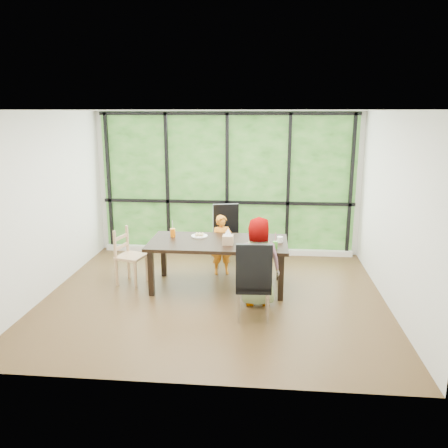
{
  "coord_description": "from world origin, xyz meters",
  "views": [
    {
      "loc": [
        0.73,
        -6.24,
        2.69
      ],
      "look_at": [
        0.12,
        0.27,
        1.05
      ],
      "focal_mm": 36.17,
      "sensor_mm": 36.0,
      "label": 1
    }
  ],
  "objects": [
    {
      "name": "plate_near",
      "position": [
        0.59,
        0.16,
        0.76
      ],
      "size": [
        0.25,
        0.25,
        0.02
      ],
      "primitive_type": "cylinder",
      "color": "white",
      "rests_on": "dining_table"
    },
    {
      "name": "white_mug",
      "position": [
        0.96,
        0.4,
        0.79
      ],
      "size": [
        0.09,
        0.09,
        0.09
      ],
      "primitive_type": "cylinder",
      "color": "white",
      "rests_on": "dining_table"
    },
    {
      "name": "back_wall",
      "position": [
        0.0,
        2.25,
        1.35
      ],
      "size": [
        5.0,
        0.0,
        5.0
      ],
      "primitive_type": "plane",
      "rotation": [
        1.57,
        0.0,
        0.0
      ],
      "color": "silver",
      "rests_on": "ground"
    },
    {
      "name": "chair_end_beech",
      "position": [
        -1.37,
        0.41,
        0.45
      ],
      "size": [
        0.49,
        0.51,
        0.9
      ],
      "primitive_type": "cube",
      "rotation": [
        0.0,
        0.0,
        1.32
      ],
      "color": "#A57A56",
      "rests_on": "ground"
    },
    {
      "name": "chair_interior_leather",
      "position": [
        0.6,
        -0.65,
        0.54
      ],
      "size": [
        0.48,
        0.48,
        1.08
      ],
      "primitive_type": "cube",
      "rotation": [
        0.0,
        0.0,
        3.19
      ],
      "color": "black",
      "rests_on": "ground"
    },
    {
      "name": "straw_pink",
      "position": [
        0.89,
        0.07,
        0.9
      ],
      "size": [
        0.01,
        0.04,
        0.2
      ],
      "primitive_type": "cylinder",
      "rotation": [
        0.14,
        0.0,
        0.0
      ],
      "color": "pink",
      "rests_on": "green_cup"
    },
    {
      "name": "foliage_backdrop",
      "position": [
        0.0,
        2.23,
        1.35
      ],
      "size": [
        4.8,
        0.02,
        2.65
      ],
      "primitive_type": "cube",
      "color": "#1E4714",
      "rests_on": "back_wall"
    },
    {
      "name": "placemat",
      "position": [
        0.61,
        0.12,
        0.75
      ],
      "size": [
        0.42,
        0.31,
        0.01
      ],
      "primitive_type": "cube",
      "color": "tan",
      "rests_on": "dining_table"
    },
    {
      "name": "child_older",
      "position": [
        0.65,
        -0.21,
        0.64
      ],
      "size": [
        0.65,
        0.45,
        1.27
      ],
      "primitive_type": "imported",
      "rotation": [
        0.0,
        0.0,
        3.23
      ],
      "color": "gray",
      "rests_on": "ground"
    },
    {
      "name": "plate_far",
      "position": [
        -0.31,
        0.62,
        0.76
      ],
      "size": [
        0.26,
        0.26,
        0.02
      ],
      "primitive_type": "cylinder",
      "color": "white",
      "rests_on": "dining_table"
    },
    {
      "name": "orange_cup",
      "position": [
        -0.72,
        0.57,
        0.82
      ],
      "size": [
        0.08,
        0.08,
        0.13
      ],
      "primitive_type": "cylinder",
      "color": "orange",
      "rests_on": "dining_table"
    },
    {
      "name": "tissue_box",
      "position": [
        0.18,
        0.23,
        0.82
      ],
      "size": [
        0.16,
        0.16,
        0.14
      ],
      "primitive_type": "cube",
      "color": "tan",
      "rests_on": "dining_table"
    },
    {
      "name": "window_mullions",
      "position": [
        0.0,
        2.19,
        1.35
      ],
      "size": [
        4.8,
        0.06,
        2.65
      ],
      "primitive_type": null,
      "color": "black",
      "rests_on": "back_wall"
    },
    {
      "name": "dining_table",
      "position": [
        0.02,
        0.37,
        0.38
      ],
      "size": [
        2.18,
        1.18,
        0.75
      ],
      "primitive_type": "cube",
      "rotation": [
        0.0,
        0.0,
        0.07
      ],
      "color": "black",
      "rests_on": "ground"
    },
    {
      "name": "crepe_rolls_near",
      "position": [
        0.59,
        0.16,
        0.78
      ],
      "size": [
        0.15,
        0.12,
        0.04
      ],
      "primitive_type": null,
      "color": "tan",
      "rests_on": "plate_near"
    },
    {
      "name": "ground",
      "position": [
        0.0,
        0.0,
        0.0
      ],
      "size": [
        5.0,
        5.0,
        0.0
      ],
      "primitive_type": "plane",
      "color": "black",
      "rests_on": "ground"
    },
    {
      "name": "window_sill",
      "position": [
        0.0,
        2.15,
        0.05
      ],
      "size": [
        4.8,
        0.12,
        0.1
      ],
      "primitive_type": "cube",
      "color": "silver",
      "rests_on": "ground"
    },
    {
      "name": "crepe_rolls_far",
      "position": [
        -0.31,
        0.62,
        0.78
      ],
      "size": [
        0.15,
        0.12,
        0.04
      ],
      "primitive_type": null,
      "color": "tan",
      "rests_on": "plate_far"
    },
    {
      "name": "green_cup",
      "position": [
        0.89,
        0.07,
        0.8
      ],
      "size": [
        0.07,
        0.07,
        0.11
      ],
      "primitive_type": "cylinder",
      "color": "green",
      "rests_on": "dining_table"
    },
    {
      "name": "straw_white",
      "position": [
        -0.72,
        0.57,
        0.92
      ],
      "size": [
        0.01,
        0.04,
        0.2
      ],
      "primitive_type": "cylinder",
      "rotation": [
        0.14,
        0.0,
        0.0
      ],
      "color": "white",
      "rests_on": "orange_cup"
    },
    {
      "name": "tissue",
      "position": [
        0.18,
        0.23,
        0.94
      ],
      "size": [
        0.12,
        0.12,
        0.11
      ],
      "primitive_type": "cone",
      "color": "white",
      "rests_on": "tissue_box"
    },
    {
      "name": "child_toddler",
      "position": [
        0.02,
        1.0,
        0.51
      ],
      "size": [
        0.42,
        0.33,
        1.01
      ],
      "primitive_type": "imported",
      "rotation": [
        0.0,
        0.0,
        0.26
      ],
      "color": "orange",
      "rests_on": "ground"
    },
    {
      "name": "chair_window_leather",
      "position": [
        0.07,
        1.43,
        0.54
      ],
      "size": [
        0.55,
        0.55,
        1.08
      ],
      "primitive_type": "cube",
      "rotation": [
        0.0,
        0.0,
        0.23
      ],
      "color": "black",
      "rests_on": "ground"
    }
  ]
}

